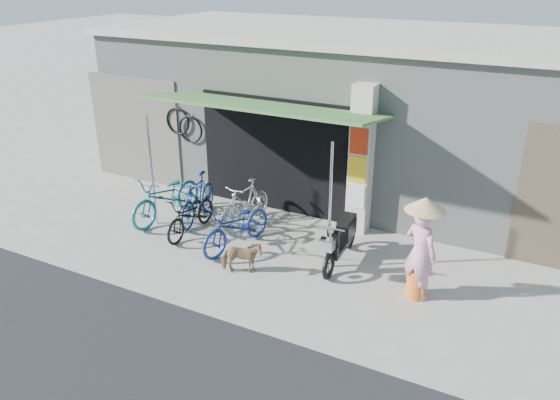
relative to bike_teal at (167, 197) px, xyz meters
The scene contains 13 objects.
ground 3.14m from the bike_teal, 19.62° to the right, with size 80.00×80.00×0.00m, color #AFAA9E.
bicycle_shop 5.16m from the bike_teal, 54.33° to the left, with size 12.30×5.30×3.66m.
shop_pillar 4.14m from the bike_teal, 20.50° to the left, with size 0.42×0.44×3.00m.
awning 2.90m from the bike_teal, 16.29° to the left, with size 4.60×1.88×2.72m.
neighbour_left 2.72m from the bike_teal, 143.37° to the left, with size 2.60×0.06×2.60m, color #6B665B.
bike_teal is the anchor object (origin of this frame).
bike_blue 0.66m from the bike_teal, 22.88° to the left, with size 0.47×1.67×1.00m, color navy.
bike_black 0.92m from the bike_teal, 20.50° to the right, with size 0.55×1.59×0.83m, color black.
bike_silver 1.70m from the bike_teal, 18.13° to the left, with size 0.46×1.62×0.97m, color silver.
bike_navy 2.04m from the bike_teal, 12.03° to the right, with size 0.61×1.76×0.92m, color navy.
street_dog 2.82m from the bike_teal, 25.03° to the right, with size 0.34×0.74×0.62m, color tan.
moped 3.94m from the bike_teal, ahead, with size 0.49×1.72×0.97m.
nun 5.50m from the bike_teal, ahead, with size 0.68×0.64×1.77m.
Camera 1 is at (4.06, -7.26, 5.05)m, focal length 35.00 mm.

